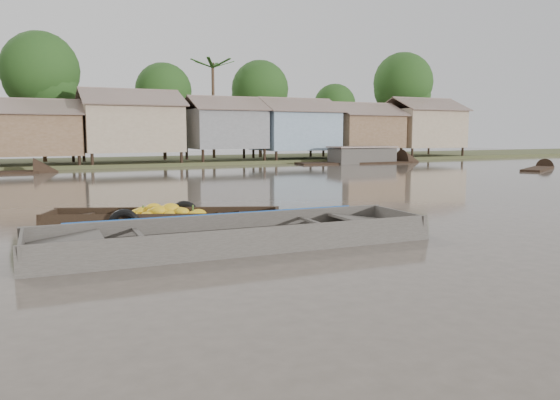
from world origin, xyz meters
name	(u,v)px	position (x,y,z in m)	size (l,w,h in m)	color
ground	(284,247)	(0.00, 0.00, 0.00)	(120.00, 120.00, 0.00)	brown
riverbank	(132,123)	(3.03, 31.86, 3.07)	(120.00, 12.47, 10.22)	#384723
banana_boat	(161,220)	(-1.70, 3.50, 0.17)	(5.86, 3.53, 0.82)	black
viewer_boat	(237,242)	(-0.83, 0.52, 0.08)	(8.29, 2.44, 0.66)	#3D3934
distant_boats	(282,163)	(11.80, 24.25, 0.22)	(46.69, 14.29, 1.38)	black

